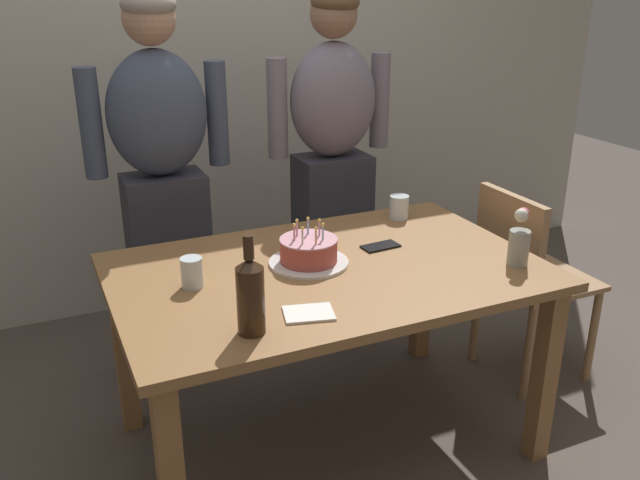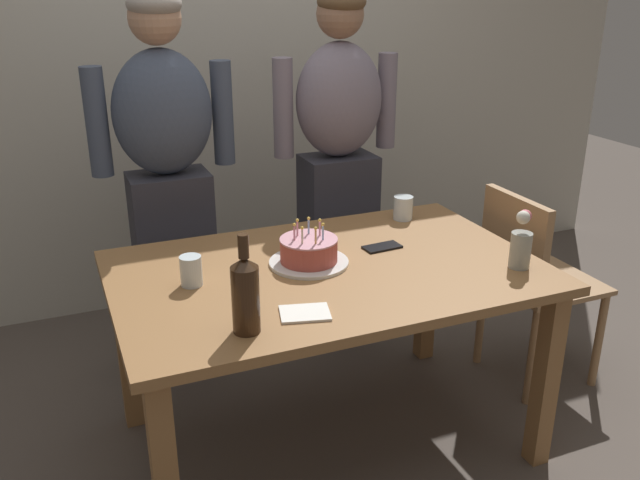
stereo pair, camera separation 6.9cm
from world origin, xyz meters
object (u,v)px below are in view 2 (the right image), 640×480
cell_phone (382,247)px  person_man_bearded (169,184)px  person_woman_cardigan (338,165)px  water_glass_far (191,271)px  dining_chair (529,273)px  water_glass_near (403,208)px  napkin_stack (305,313)px  birthday_cake (309,252)px  flower_vase (521,243)px  wine_bottle (245,293)px

cell_phone → person_man_bearded: person_man_bearded is taller
cell_phone → person_woman_cardigan: (0.13, 0.71, 0.13)m
water_glass_far → dining_chair: dining_chair is taller
dining_chair → water_glass_near: bearing=60.4°
napkin_stack → water_glass_near: bearing=42.7°
water_glass_near → cell_phone: water_glass_near is taller
cell_phone → person_man_bearded: size_ratio=0.09×
cell_phone → person_woman_cardigan: 0.73m
water_glass_near → cell_phone: (-0.23, -0.26, -0.05)m
birthday_cake → dining_chair: (1.02, 0.02, -0.27)m
napkin_stack → flower_vase: 0.84m
birthday_cake → wine_bottle: size_ratio=0.95×
flower_vase → dining_chair: flower_vase is taller
birthday_cake → water_glass_near: 0.62m
water_glass_far → person_woman_cardigan: 1.16m
flower_vase → person_man_bearded: (-1.03, 1.05, 0.04)m
birthday_cake → person_woman_cardigan: bearing=58.9°
cell_phone → dining_chair: dining_chair is taller
water_glass_near → dining_chair: 0.61m
cell_phone → person_man_bearded: (-0.66, 0.71, 0.13)m
wine_bottle → person_woman_cardigan: size_ratio=0.18×
water_glass_far → wine_bottle: (0.08, -0.37, 0.07)m
dining_chair → person_man_bearded: bearing=62.3°
person_woman_cardigan → water_glass_far: bearing=40.9°
flower_vase → person_woman_cardigan: size_ratio=0.13×
cell_phone → flower_vase: bearing=-47.7°
flower_vase → person_woman_cardigan: person_woman_cardigan is taller
water_glass_far → napkin_stack: water_glass_far is taller
birthday_cake → napkin_stack: (-0.15, -0.35, -0.04)m
napkin_stack → person_woman_cardigan: 1.26m
wine_bottle → person_man_bearded: (-0.00, 1.13, 0.01)m
water_glass_near → person_woman_cardigan: size_ratio=0.06×
birthday_cake → dining_chair: birthday_cake is taller
wine_bottle → birthday_cake: bearing=48.0°
person_woman_cardigan → dining_chair: (0.58, -0.72, -0.36)m
cell_phone → person_woman_cardigan: bearing=75.2°
person_woman_cardigan → birthday_cake: bearing=58.9°
water_glass_near → dining_chair: size_ratio=0.11×
water_glass_far → cell_phone: water_glass_far is taller
water_glass_near → dining_chair: (0.48, -0.27, -0.27)m
water_glass_near → cell_phone: bearing=-132.0°
birthday_cake → person_man_bearded: person_man_bearded is taller
person_man_bearded → birthday_cake: bearing=115.2°
water_glass_near → cell_phone: size_ratio=0.69×
wine_bottle → person_man_bearded: person_man_bearded is taller
flower_vase → dining_chair: bearing=44.0°
water_glass_far → dining_chair: size_ratio=0.12×
water_glass_far → wine_bottle: size_ratio=0.34×
birthday_cake → person_man_bearded: bearing=115.2°
person_man_bearded → cell_phone: bearing=133.1°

